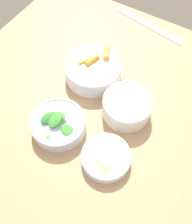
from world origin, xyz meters
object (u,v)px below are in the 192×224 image
object	(u,v)px
bowl_cookies	(106,158)
ruler	(148,25)
bowl_beans_hotdog	(127,107)
bowl_carrots	(93,69)
bowl_greens	(58,124)

from	to	relation	value
bowl_cookies	ruler	xyz separation A→B (m)	(-0.14, 0.60, -0.02)
bowl_cookies	bowl_beans_hotdog	bearing A→B (deg)	98.58
bowl_beans_hotdog	bowl_carrots	bearing A→B (deg)	156.24
bowl_carrots	bowl_beans_hotdog	distance (m)	0.19
bowl_carrots	bowl_greens	xyz separation A→B (m)	(0.02, -0.24, -0.01)
bowl_carrots	bowl_cookies	xyz separation A→B (m)	(0.20, -0.26, -0.02)
bowl_beans_hotdog	ruler	world-z (taller)	bowl_beans_hotdog
bowl_greens	bowl_cookies	bearing A→B (deg)	-4.69
bowl_greens	ruler	size ratio (longest dim) A/B	0.53
bowl_carrots	bowl_cookies	world-z (taller)	bowl_carrots
bowl_greens	bowl_beans_hotdog	world-z (taller)	bowl_greens
bowl_beans_hotdog	bowl_cookies	bearing A→B (deg)	-81.42
bowl_cookies	bowl_greens	bearing A→B (deg)	175.31
bowl_greens	bowl_carrots	bearing A→B (deg)	94.87
bowl_greens	ruler	world-z (taller)	bowl_greens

